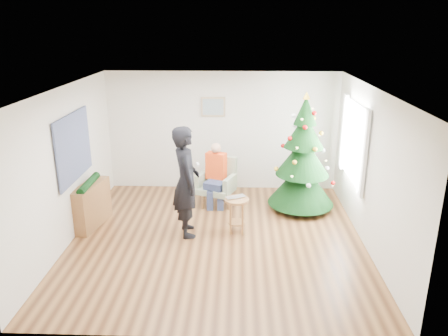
{
  "coord_description": "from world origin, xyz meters",
  "views": [
    {
      "loc": [
        0.36,
        -6.78,
        3.59
      ],
      "look_at": [
        0.1,
        0.6,
        1.1
      ],
      "focal_mm": 35.0,
      "sensor_mm": 36.0,
      "label": 1
    }
  ],
  "objects_px": {
    "christmas_tree": "(303,158)",
    "standing_man": "(186,182)",
    "armchair": "(217,187)",
    "console": "(91,205)",
    "stool": "(237,215)"
  },
  "relations": [
    {
      "from": "armchair",
      "to": "console",
      "type": "height_order",
      "value": "armchair"
    },
    {
      "from": "armchair",
      "to": "christmas_tree",
      "type": "bearing_deg",
      "value": 15.35
    },
    {
      "from": "stool",
      "to": "christmas_tree",
      "type": "bearing_deg",
      "value": 40.53
    },
    {
      "from": "stool",
      "to": "standing_man",
      "type": "relative_size",
      "value": 0.33
    },
    {
      "from": "armchair",
      "to": "stool",
      "type": "bearing_deg",
      "value": -50.37
    },
    {
      "from": "armchair",
      "to": "standing_man",
      "type": "relative_size",
      "value": 0.5
    },
    {
      "from": "standing_man",
      "to": "console",
      "type": "distance_m",
      "value": 1.9
    },
    {
      "from": "armchair",
      "to": "console",
      "type": "distance_m",
      "value": 2.51
    },
    {
      "from": "console",
      "to": "armchair",
      "type": "bearing_deg",
      "value": 36.34
    },
    {
      "from": "stool",
      "to": "console",
      "type": "relative_size",
      "value": 0.64
    },
    {
      "from": "stool",
      "to": "console",
      "type": "height_order",
      "value": "console"
    },
    {
      "from": "armchair",
      "to": "console",
      "type": "xyz_separation_m",
      "value": [
        -2.26,
        -1.1,
        0.04
      ]
    },
    {
      "from": "christmas_tree",
      "to": "standing_man",
      "type": "height_order",
      "value": "christmas_tree"
    },
    {
      "from": "christmas_tree",
      "to": "console",
      "type": "distance_m",
      "value": 4.09
    },
    {
      "from": "christmas_tree",
      "to": "armchair",
      "type": "distance_m",
      "value": 1.83
    }
  ]
}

